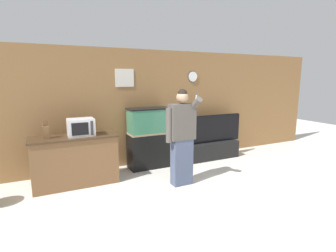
{
  "coord_description": "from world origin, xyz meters",
  "views": [
    {
      "loc": [
        -2.28,
        -2.59,
        1.97
      ],
      "look_at": [
        -0.08,
        1.93,
        1.05
      ],
      "focal_mm": 28.0,
      "sensor_mm": 36.0,
      "label": 1
    }
  ],
  "objects_px": {
    "knife_block": "(46,131)",
    "aquarium_on_stand": "(149,138)",
    "person_standing": "(182,136)",
    "counter_island": "(75,160)",
    "microwave": "(81,127)",
    "tv_on_stand": "(213,146)"
  },
  "relations": [
    {
      "from": "knife_block",
      "to": "aquarium_on_stand",
      "type": "height_order",
      "value": "aquarium_on_stand"
    },
    {
      "from": "aquarium_on_stand",
      "to": "person_standing",
      "type": "xyz_separation_m",
      "value": [
        0.17,
        -1.18,
        0.26
      ]
    },
    {
      "from": "counter_island",
      "to": "knife_block",
      "type": "distance_m",
      "value": 0.74
    },
    {
      "from": "aquarium_on_stand",
      "to": "knife_block",
      "type": "bearing_deg",
      "value": -170.94
    },
    {
      "from": "microwave",
      "to": "aquarium_on_stand",
      "type": "xyz_separation_m",
      "value": [
        1.47,
        0.35,
        -0.42
      ]
    },
    {
      "from": "aquarium_on_stand",
      "to": "tv_on_stand",
      "type": "xyz_separation_m",
      "value": [
        1.66,
        -0.09,
        -0.34
      ]
    },
    {
      "from": "microwave",
      "to": "person_standing",
      "type": "xyz_separation_m",
      "value": [
        1.64,
        -0.83,
        -0.16
      ]
    },
    {
      "from": "knife_block",
      "to": "person_standing",
      "type": "xyz_separation_m",
      "value": [
        2.22,
        -0.85,
        -0.13
      ]
    },
    {
      "from": "microwave",
      "to": "person_standing",
      "type": "bearing_deg",
      "value": -26.94
    },
    {
      "from": "knife_block",
      "to": "person_standing",
      "type": "relative_size",
      "value": 0.18
    },
    {
      "from": "counter_island",
      "to": "tv_on_stand",
      "type": "relative_size",
      "value": 0.97
    },
    {
      "from": "aquarium_on_stand",
      "to": "counter_island",
      "type": "bearing_deg",
      "value": -168.8
    },
    {
      "from": "knife_block",
      "to": "person_standing",
      "type": "bearing_deg",
      "value": -20.96
    },
    {
      "from": "aquarium_on_stand",
      "to": "tv_on_stand",
      "type": "height_order",
      "value": "aquarium_on_stand"
    },
    {
      "from": "aquarium_on_stand",
      "to": "person_standing",
      "type": "bearing_deg",
      "value": -81.99
    },
    {
      "from": "microwave",
      "to": "knife_block",
      "type": "bearing_deg",
      "value": 178.23
    },
    {
      "from": "counter_island",
      "to": "person_standing",
      "type": "height_order",
      "value": "person_standing"
    },
    {
      "from": "knife_block",
      "to": "person_standing",
      "type": "height_order",
      "value": "person_standing"
    },
    {
      "from": "aquarium_on_stand",
      "to": "tv_on_stand",
      "type": "relative_size",
      "value": 0.84
    },
    {
      "from": "counter_island",
      "to": "tv_on_stand",
      "type": "xyz_separation_m",
      "value": [
        3.26,
        0.23,
        -0.14
      ]
    },
    {
      "from": "counter_island",
      "to": "aquarium_on_stand",
      "type": "relative_size",
      "value": 1.15
    },
    {
      "from": "microwave",
      "to": "person_standing",
      "type": "height_order",
      "value": "person_standing"
    }
  ]
}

